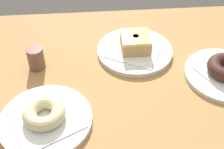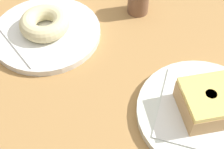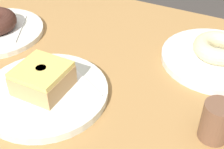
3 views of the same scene
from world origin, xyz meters
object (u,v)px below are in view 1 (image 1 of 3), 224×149
(plate_glazed_square, at_px, (135,51))
(sugar_jar, at_px, (36,58))
(donut_glazed_square, at_px, (135,42))
(plate_chocolate_ring, at_px, (224,74))
(plate_sugar_ring, at_px, (46,120))
(donut_sugar_ring, at_px, (44,113))

(plate_glazed_square, bearing_deg, sugar_jar, 8.19)
(donut_glazed_square, relative_size, sugar_jar, 1.28)
(plate_chocolate_ring, bearing_deg, sugar_jar, -8.89)
(plate_chocolate_ring, distance_m, donut_glazed_square, 0.28)
(plate_sugar_ring, relative_size, sugar_jar, 3.38)
(donut_sugar_ring, relative_size, donut_glazed_square, 1.20)
(plate_sugar_ring, distance_m, sugar_jar, 0.22)
(plate_glazed_square, bearing_deg, plate_sugar_ring, 44.63)
(plate_glazed_square, bearing_deg, donut_sugar_ring, 44.63)
(donut_sugar_ring, height_order, plate_glazed_square, donut_sugar_ring)
(plate_chocolate_ring, xyz_separation_m, sugar_jar, (0.55, -0.09, 0.03))
(plate_sugar_ring, height_order, plate_glazed_square, same)
(plate_sugar_ring, bearing_deg, plate_chocolate_ring, -165.80)
(donut_sugar_ring, xyz_separation_m, donut_glazed_square, (-0.26, -0.26, 0.01))
(donut_sugar_ring, distance_m, sugar_jar, 0.22)
(plate_sugar_ring, distance_m, donut_glazed_square, 0.37)
(donut_sugar_ring, bearing_deg, plate_chocolate_ring, -165.80)
(plate_chocolate_ring, height_order, donut_sugar_ring, donut_sugar_ring)
(donut_sugar_ring, relative_size, plate_glazed_square, 0.45)
(plate_chocolate_ring, xyz_separation_m, donut_sugar_ring, (0.51, 0.13, 0.03))
(plate_sugar_ring, distance_m, donut_sugar_ring, 0.03)
(plate_chocolate_ring, relative_size, plate_sugar_ring, 0.99)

